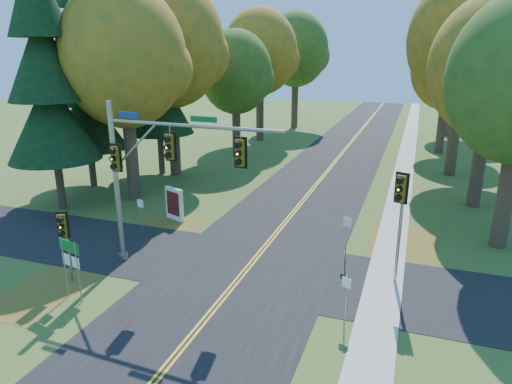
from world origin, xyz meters
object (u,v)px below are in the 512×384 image
(traffic_mast, at_px, (152,165))
(east_signal_pole, at_px, (401,201))
(info_kiosk, at_px, (174,204))
(route_sign_cluster, at_px, (70,258))

(traffic_mast, xyz_separation_m, east_signal_pole, (10.60, 2.02, -1.11))
(traffic_mast, relative_size, info_kiosk, 4.24)
(route_sign_cluster, distance_m, info_kiosk, 9.76)
(info_kiosk, bearing_deg, east_signal_pole, 5.57)
(traffic_mast, bearing_deg, info_kiosk, 114.96)
(east_signal_pole, xyz_separation_m, route_sign_cluster, (-12.30, -5.76, -1.97))
(route_sign_cluster, height_order, info_kiosk, route_sign_cluster)
(traffic_mast, distance_m, east_signal_pole, 10.85)
(east_signal_pole, distance_m, info_kiosk, 13.92)
(traffic_mast, bearing_deg, east_signal_pole, 13.36)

